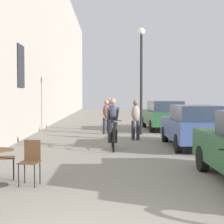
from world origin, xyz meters
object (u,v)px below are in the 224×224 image
at_px(pedestrian_near, 136,118).
at_px(cyclist_on_bicycle, 113,125).
at_px(parked_car_third, 163,115).
at_px(cafe_chair_mid_toward_street, 2,155).
at_px(pedestrian_mid, 106,115).
at_px(street_lamp, 141,67).
at_px(pedestrian_far, 110,112).
at_px(cafe_chair_mid_toward_wall, 31,159).
at_px(parked_car_second, 194,125).

bearing_deg(pedestrian_near, cyclist_on_bicycle, -111.67).
height_order(pedestrian_near, parked_car_third, pedestrian_near).
bearing_deg(parked_car_third, cafe_chair_mid_toward_street, -115.17).
bearing_deg(pedestrian_mid, street_lamp, -5.35).
height_order(pedestrian_far, street_lamp, street_lamp).
xyz_separation_m(cafe_chair_mid_toward_wall, pedestrian_mid, (1.53, 9.57, 0.38)).
bearing_deg(street_lamp, pedestrian_near, -101.40).
bearing_deg(pedestrian_far, cyclist_on_bicycle, -89.74).
bearing_deg(parked_car_second, pedestrian_near, 131.85).
xyz_separation_m(pedestrian_far, parked_car_third, (2.81, 0.00, -0.14)).
height_order(pedestrian_mid, parked_car_second, pedestrian_mid).
relative_size(cyclist_on_bicycle, pedestrian_near, 1.09).
relative_size(pedestrian_far, parked_car_third, 0.38).
xyz_separation_m(cafe_chair_mid_toward_wall, pedestrian_near, (2.70, 7.28, 0.39)).
distance_m(cafe_chair_mid_toward_street, cafe_chair_mid_toward_wall, 0.86).
bearing_deg(cafe_chair_mid_toward_street, parked_car_third, 64.83).
xyz_separation_m(pedestrian_near, street_lamp, (0.43, 2.15, 2.20)).
bearing_deg(pedestrian_near, street_lamp, 78.60).
xyz_separation_m(cyclist_on_bicycle, street_lamp, (1.40, 4.58, 2.30)).
bearing_deg(pedestrian_mid, pedestrian_near, -62.97).
xyz_separation_m(cafe_chair_mid_toward_wall, pedestrian_far, (1.70, 11.60, 0.42)).
relative_size(cyclist_on_bicycle, parked_car_second, 0.42).
xyz_separation_m(cyclist_on_bicycle, parked_car_third, (2.78, 6.75, -0.02)).
xyz_separation_m(cyclist_on_bicycle, pedestrian_near, (0.97, 2.43, 0.10)).
bearing_deg(parked_car_third, pedestrian_near, -112.73).
bearing_deg(pedestrian_far, pedestrian_mid, -94.93).
distance_m(pedestrian_mid, pedestrian_far, 2.03).
bearing_deg(cyclist_on_bicycle, pedestrian_far, 90.26).
relative_size(cafe_chair_mid_toward_street, cyclist_on_bicycle, 0.51).
xyz_separation_m(pedestrian_near, pedestrian_far, (-1.00, 4.32, 0.03)).
bearing_deg(cafe_chair_mid_toward_wall, cyclist_on_bicycle, 70.30).
bearing_deg(parked_car_third, cafe_chair_mid_toward_wall, -111.25).
relative_size(cyclist_on_bicycle, pedestrian_mid, 1.10).
distance_m(parked_car_second, parked_car_third, 6.40).
bearing_deg(pedestrian_near, pedestrian_mid, 117.03).
relative_size(cafe_chair_mid_toward_street, cafe_chair_mid_toward_wall, 1.00).
distance_m(cafe_chair_mid_toward_street, cyclist_on_bicycle, 5.01).
xyz_separation_m(cafe_chair_mid_toward_street, parked_car_second, (5.27, 4.72, 0.24)).
distance_m(pedestrian_near, parked_car_third, 4.69).
relative_size(pedestrian_near, parked_car_third, 0.37).
distance_m(cyclist_on_bicycle, pedestrian_far, 6.75).
height_order(cafe_chair_mid_toward_street, pedestrian_mid, pedestrian_mid).
bearing_deg(pedestrian_mid, pedestrian_far, 85.07).
xyz_separation_m(cyclist_on_bicycle, pedestrian_far, (-0.03, 6.75, 0.13)).
distance_m(cyclist_on_bicycle, pedestrian_mid, 4.73).
distance_m(cafe_chair_mid_toward_wall, pedestrian_far, 11.73).
distance_m(cyclist_on_bicycle, parked_car_third, 7.30).
relative_size(pedestrian_mid, pedestrian_far, 0.96).
distance_m(pedestrian_mid, parked_car_second, 5.32).
xyz_separation_m(cafe_chair_mid_toward_wall, cyclist_on_bicycle, (1.74, 4.85, 0.29)).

